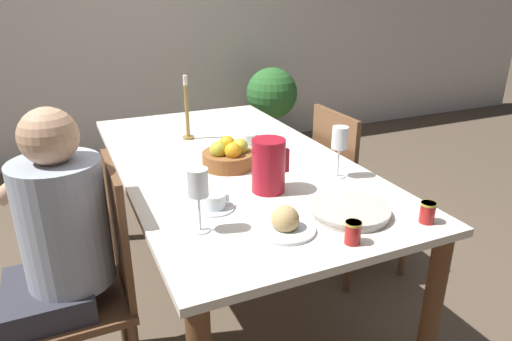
{
  "coord_description": "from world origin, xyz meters",
  "views": [
    {
      "loc": [
        -0.7,
        -1.85,
        1.52
      ],
      "look_at": [
        0.0,
        -0.28,
        0.83
      ],
      "focal_mm": 32.0,
      "sensor_mm": 36.0,
      "label": 1
    }
  ],
  "objects": [
    {
      "name": "jam_jar_red",
      "position": [
        0.39,
        -0.83,
        0.82
      ],
      "size": [
        0.05,
        0.05,
        0.07
      ],
      "color": "#A81E1E",
      "rests_on": "dining_table"
    },
    {
      "name": "wine_glass_juice",
      "position": [
        -0.33,
        -0.58,
        0.94
      ],
      "size": [
        0.07,
        0.07,
        0.22
      ],
      "color": "white",
      "rests_on": "dining_table"
    },
    {
      "name": "wall_back",
      "position": [
        0.0,
        2.49,
        1.3
      ],
      "size": [
        10.0,
        0.06,
        2.6
      ],
      "color": "silver",
      "rests_on": "ground_plane"
    },
    {
      "name": "candlestick_tall",
      "position": [
        -0.09,
        0.39,
        0.91
      ],
      "size": [
        0.06,
        0.06,
        0.33
      ],
      "color": "olive",
      "rests_on": "dining_table"
    },
    {
      "name": "chair_person_side",
      "position": [
        -0.68,
        -0.29,
        0.49
      ],
      "size": [
        0.42,
        0.42,
        0.95
      ],
      "rotation": [
        0.0,
        0.0,
        1.57
      ],
      "color": "brown",
      "rests_on": "ground_plane"
    },
    {
      "name": "ground_plane",
      "position": [
        0.0,
        0.0,
        0.0
      ],
      "size": [
        20.0,
        20.0,
        0.0
      ],
      "primitive_type": "plane",
      "color": "brown"
    },
    {
      "name": "person_seated",
      "position": [
        -0.77,
        -0.3,
        0.69
      ],
      "size": [
        0.39,
        0.41,
        1.17
      ],
      "rotation": [
        0.0,
        0.0,
        1.57
      ],
      "color": "#33333D",
      "rests_on": "ground_plane"
    },
    {
      "name": "red_pitcher",
      "position": [
        0.01,
        -0.38,
        0.89
      ],
      "size": [
        0.16,
        0.13,
        0.21
      ],
      "color": "#A31423",
      "rests_on": "dining_table"
    },
    {
      "name": "dining_table",
      "position": [
        0.0,
        0.0,
        0.68
      ],
      "size": [
        1.0,
        1.87,
        0.78
      ],
      "color": "silver",
      "rests_on": "ground_plane"
    },
    {
      "name": "chair_opposite",
      "position": [
        0.68,
        0.0,
        0.49
      ],
      "size": [
        0.42,
        0.42,
        0.95
      ],
      "rotation": [
        0.0,
        0.0,
        -1.57
      ],
      "color": "brown",
      "rests_on": "ground_plane"
    },
    {
      "name": "teacup_near_person",
      "position": [
        -0.24,
        -0.44,
        0.8
      ],
      "size": [
        0.14,
        0.14,
        0.06
      ],
      "color": "silver",
      "rests_on": "dining_table"
    },
    {
      "name": "teacup_across",
      "position": [
        0.16,
        0.17,
        0.8
      ],
      "size": [
        0.14,
        0.14,
        0.06
      ],
      "color": "silver",
      "rests_on": "dining_table"
    },
    {
      "name": "jam_jar_amber",
      "position": [
        0.08,
        -0.84,
        0.82
      ],
      "size": [
        0.05,
        0.05,
        0.07
      ],
      "color": "#A81E1E",
      "rests_on": "dining_table"
    },
    {
      "name": "bread_plate",
      "position": [
        -0.08,
        -0.69,
        0.81
      ],
      "size": [
        0.2,
        0.2,
        0.09
      ],
      "color": "silver",
      "rests_on": "dining_table"
    },
    {
      "name": "potted_plant",
      "position": [
        1.19,
        2.01,
        0.55
      ],
      "size": [
        0.49,
        0.49,
        0.83
      ],
      "color": "beige",
      "rests_on": "ground_plane"
    },
    {
      "name": "wine_glass_water",
      "position": [
        0.34,
        -0.37,
        0.94
      ],
      "size": [
        0.07,
        0.07,
        0.22
      ],
      "color": "white",
      "rests_on": "dining_table"
    },
    {
      "name": "fruit_bowl",
      "position": [
        -0.04,
        -0.08,
        0.83
      ],
      "size": [
        0.23,
        0.23,
        0.13
      ],
      "color": "brown",
      "rests_on": "dining_table"
    },
    {
      "name": "serving_tray",
      "position": [
        0.18,
        -0.68,
        0.79
      ],
      "size": [
        0.28,
        0.28,
        0.03
      ],
      "color": "#B7B2A8",
      "rests_on": "dining_table"
    }
  ]
}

